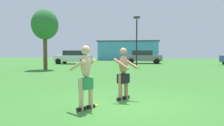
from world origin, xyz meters
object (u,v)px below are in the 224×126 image
frisbee (94,105)px  tree_behind_players (45,25)px  lamp_post (137,35)px  player_near (86,76)px  player_in_black (123,72)px  car_gray_near_post (143,57)px  car_white_far_end (74,57)px

frisbee → tree_behind_players: bearing=120.8°
frisbee → lamp_post: lamp_post is taller
player_near → lamp_post: (0.43, 16.44, 2.12)m
lamp_post → player_in_black: bearing=-88.3°
frisbee → car_gray_near_post: size_ratio=0.05×
lamp_post → car_white_far_end: bearing=153.3°
lamp_post → tree_behind_players: size_ratio=0.96×
frisbee → player_in_black: bearing=53.5°
player_near → car_white_far_end: bearing=109.5°
car_gray_near_post → lamp_post: bearing=-94.2°
car_white_far_end → lamp_post: 8.78m
player_in_black → tree_behind_players: (-7.82, 10.86, 2.80)m
car_white_far_end → player_in_black: bearing=-66.9°
player_near → lamp_post: lamp_post is taller
player_in_black → lamp_post: bearing=91.7°
player_near → tree_behind_players: size_ratio=0.35×
player_in_black → frisbee: bearing=-126.5°
player_near → frisbee: 1.01m
player_near → car_white_far_end: 21.49m
player_in_black → lamp_post: size_ratio=0.35×
player_in_black → car_white_far_end: (-8.03, 18.83, -0.07)m
tree_behind_players → frisbee: bearing=-59.2°
player_in_black → car_gray_near_post: (0.01, 21.01, -0.07)m
player_near → tree_behind_players: tree_behind_players is taller
player_near → car_gray_near_post: 22.46m
frisbee → car_gray_near_post: bearing=88.1°
player_in_black → frisbee: 1.53m
frisbee → tree_behind_players: size_ratio=0.05×
frisbee → car_white_far_end: (-7.29, 19.83, 0.81)m
car_white_far_end → tree_behind_players: size_ratio=0.88×
car_white_far_end → tree_behind_players: (0.21, -7.97, 2.87)m
frisbee → car_gray_near_post: 22.04m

